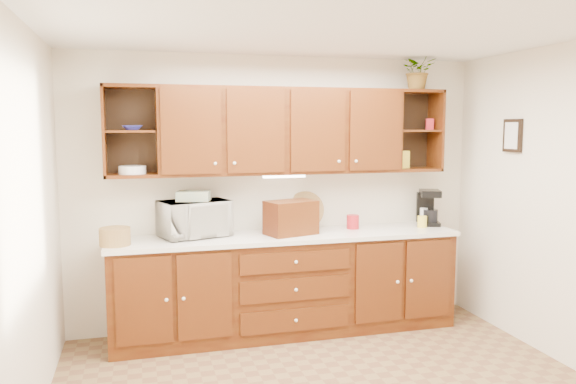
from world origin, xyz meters
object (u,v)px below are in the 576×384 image
bread_box (291,218)px  coffee_maker (429,208)px  microwave (194,218)px  potted_plant (418,71)px

bread_box → coffee_maker: bearing=-12.2°
bread_box → coffee_maker: (1.49, 0.13, 0.01)m
microwave → coffee_maker: 2.36m
bread_box → microwave: bearing=153.6°
coffee_maker → potted_plant: 1.37m
bread_box → potted_plant: size_ratio=1.22×
microwave → bread_box: size_ratio=1.32×
coffee_maker → potted_plant: bearing=-151.2°
microwave → bread_box: bearing=-27.5°
microwave → potted_plant: bearing=-19.2°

